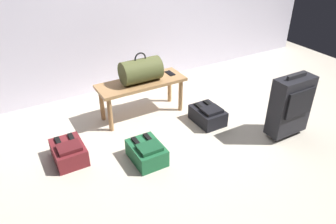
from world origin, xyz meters
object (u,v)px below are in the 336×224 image
at_px(backpack_dark, 208,115).
at_px(duffel_bag_olive, 141,70).
at_px(cell_phone, 170,73).
at_px(backpack_maroon, 69,152).
at_px(bench, 142,87).
at_px(suitcase_upright_charcoal, 291,105).
at_px(backpack_green, 147,152).

bearing_deg(backpack_dark, duffel_bag_olive, 137.45).
xyz_separation_m(cell_phone, backpack_dark, (0.18, -0.54, -0.34)).
bearing_deg(backpack_maroon, bench, 22.87).
distance_m(bench, backpack_dark, 0.81).
height_order(duffel_bag_olive, backpack_dark, duffel_bag_olive).
distance_m(cell_phone, suitcase_upright_charcoal, 1.38).
xyz_separation_m(cell_phone, suitcase_upright_charcoal, (0.74, -1.16, -0.07)).
height_order(cell_phone, suitcase_upright_charcoal, suitcase_upright_charcoal).
relative_size(cell_phone, backpack_green, 0.38).
relative_size(backpack_green, backpack_dark, 1.00).
distance_m(backpack_dark, backpack_maroon, 1.54).
bearing_deg(backpack_dark, backpack_maroon, 175.99).
distance_m(bench, backpack_green, 0.89).
height_order(bench, backpack_green, bench).
bearing_deg(bench, duffel_bag_olive, 0.00).
distance_m(cell_phone, backpack_green, 1.13).
bearing_deg(backpack_maroon, duffel_bag_olive, 22.86).
xyz_separation_m(backpack_green, backpack_maroon, (-0.64, 0.37, 0.00)).
distance_m(suitcase_upright_charcoal, backpack_green, 1.53).
xyz_separation_m(duffel_bag_olive, cell_phone, (0.38, 0.02, -0.13)).
xyz_separation_m(backpack_green, backpack_dark, (0.90, 0.26, 0.00)).
relative_size(duffel_bag_olive, cell_phone, 3.06).
xyz_separation_m(suitcase_upright_charcoal, backpack_green, (-1.46, 0.35, -0.27)).
xyz_separation_m(suitcase_upright_charcoal, backpack_dark, (-0.56, 0.61, -0.27)).
relative_size(bench, backpack_green, 2.63).
distance_m(cell_phone, backpack_dark, 0.66).
bearing_deg(duffel_bag_olive, backpack_dark, -42.55).
distance_m(bench, backpack_maroon, 1.09).
xyz_separation_m(bench, suitcase_upright_charcoal, (1.13, -1.13, -0.00)).
relative_size(bench, cell_phone, 6.94).
height_order(backpack_green, backpack_dark, same).
bearing_deg(suitcase_upright_charcoal, backpack_green, 166.43).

